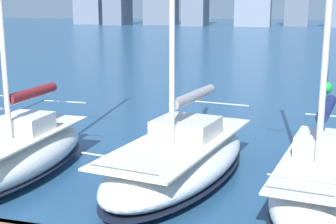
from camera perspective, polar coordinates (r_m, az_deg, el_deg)
The scene contains 4 objects.
sailboat_navy at distance 13.32m, azimuth 17.90°, elevation -7.49°, with size 3.20×7.27×10.89m.
sailboat_grey at distance 14.37m, azimuth 1.51°, elevation -5.58°, with size 4.21×8.36×9.99m.
sailboat_maroon at distance 15.38m, azimuth -17.49°, elevation -4.65°, with size 2.29×6.71×11.79m.
channel_buoy at distance 31.48m, azimuth 18.78°, elevation 2.88°, with size 0.70×0.70×1.40m.
Camera 1 is at (-3.95, 6.83, 5.10)m, focal length 50.00 mm.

